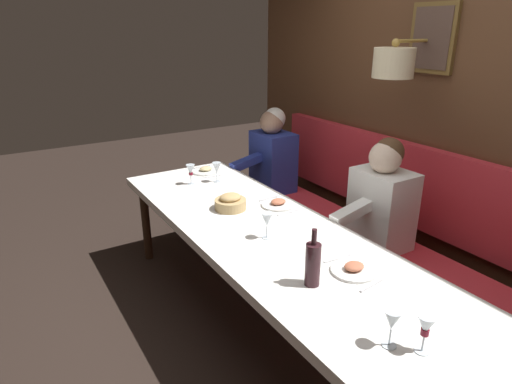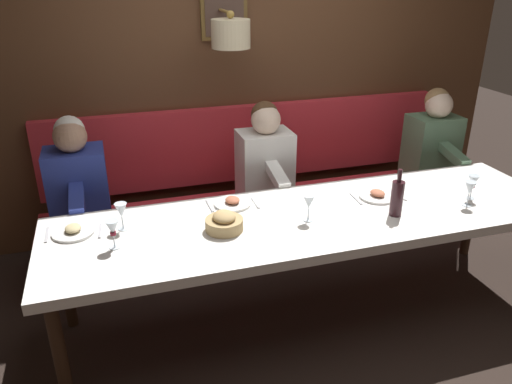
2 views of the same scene
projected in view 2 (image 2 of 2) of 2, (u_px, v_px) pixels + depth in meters
name	position (u px, v px, depth m)	size (l,w,h in m)	color
ground_plane	(308.00, 313.00, 3.37)	(12.00, 12.00, 0.00)	black
dining_table	(313.00, 223.00, 3.09)	(0.90, 3.23, 0.74)	white
banquette_bench	(267.00, 224.00, 4.06)	(0.52, 3.43, 0.45)	red
back_wall_panel	(246.00, 71.00, 4.09)	(0.59, 4.63, 2.90)	#51331E
diner_nearest	(433.00, 139.00, 4.20)	(0.60, 0.40, 0.79)	#567A5B
diner_near	(265.00, 157.00, 3.80)	(0.60, 0.40, 0.79)	white
diner_middle	(76.00, 177.00, 3.43)	(0.60, 0.40, 0.79)	#283893
place_setting_0	(233.00, 203.00, 3.20)	(0.24, 0.31, 0.05)	silver
place_setting_1	(377.00, 196.00, 3.30)	(0.24, 0.32, 0.05)	white
place_setting_2	(73.00, 231.00, 2.85)	(0.24, 0.31, 0.05)	white
wine_glass_0	(470.00, 189.00, 3.14)	(0.07, 0.07, 0.16)	silver
wine_glass_1	(112.00, 229.00, 2.66)	(0.07, 0.07, 0.16)	silver
wine_glass_2	(473.00, 182.00, 3.24)	(0.07, 0.07, 0.16)	silver
wine_glass_3	(121.00, 211.00, 2.85)	(0.07, 0.07, 0.16)	silver
wine_glass_4	(309.00, 203.00, 2.96)	(0.07, 0.07, 0.16)	silver
wine_bottle	(397.00, 198.00, 3.02)	(0.08, 0.08, 0.30)	#33191E
bread_bowl	(224.00, 222.00, 2.87)	(0.22, 0.22, 0.12)	tan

